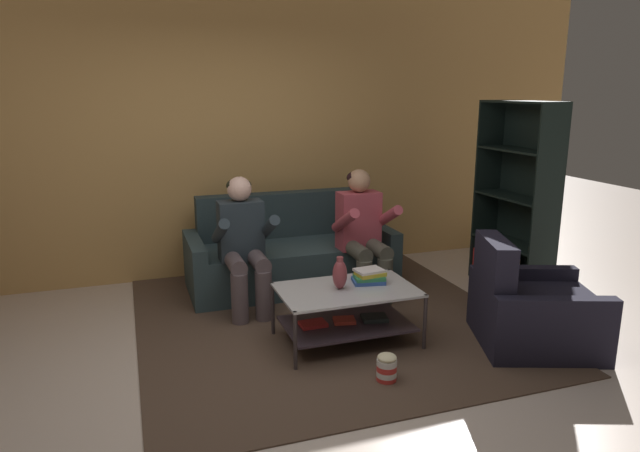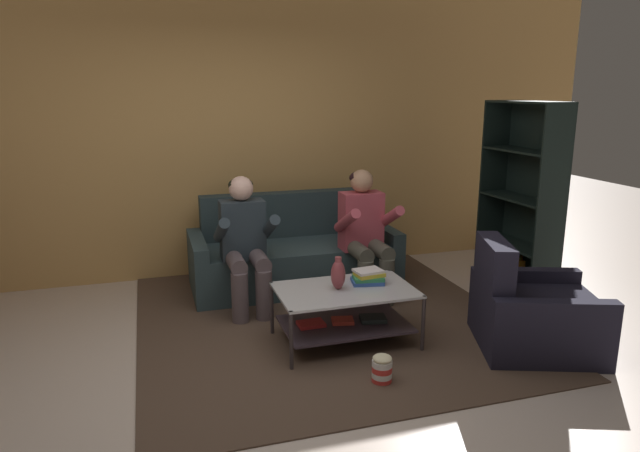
# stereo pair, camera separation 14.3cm
# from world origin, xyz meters

# --- Properties ---
(ground) EXTENTS (16.80, 16.80, 0.00)m
(ground) POSITION_xyz_m (0.00, 0.00, 0.00)
(ground) COLOR beige
(back_partition) EXTENTS (8.40, 0.12, 2.90)m
(back_partition) POSITION_xyz_m (0.00, 2.46, 1.45)
(back_partition) COLOR tan
(back_partition) RESTS_ON ground
(couch) EXTENTS (1.96, 0.86, 0.88)m
(couch) POSITION_xyz_m (0.60, 1.82, 0.29)
(couch) COLOR #2F4246
(couch) RESTS_ON ground
(person_seated_left) EXTENTS (0.50, 0.58, 1.16)m
(person_seated_left) POSITION_xyz_m (0.04, 1.30, 0.64)
(person_seated_left) COLOR #5A4B4E
(person_seated_left) RESTS_ON ground
(person_seated_right) EXTENTS (0.50, 0.58, 1.17)m
(person_seated_right) POSITION_xyz_m (1.15, 1.31, 0.64)
(person_seated_right) COLOR #525044
(person_seated_right) RESTS_ON ground
(coffee_table) EXTENTS (1.02, 0.64, 0.43)m
(coffee_table) POSITION_xyz_m (0.64, 0.42, 0.28)
(coffee_table) COLOR #BCBCC0
(coffee_table) RESTS_ON ground
(area_rug) EXTENTS (3.00, 3.35, 0.01)m
(area_rug) POSITION_xyz_m (0.62, 0.99, 0.01)
(area_rug) COLOR #4E3A2D
(area_rug) RESTS_ON ground
(vase) EXTENTS (0.11, 0.11, 0.25)m
(vase) POSITION_xyz_m (0.59, 0.43, 0.55)
(vase) COLOR brown
(vase) RESTS_ON coffee_table
(book_stack) EXTENTS (0.27, 0.22, 0.11)m
(book_stack) POSITION_xyz_m (0.85, 0.49, 0.48)
(book_stack) COLOR #345BB3
(book_stack) RESTS_ON coffee_table
(bookshelf) EXTENTS (0.35, 0.87, 1.78)m
(bookshelf) POSITION_xyz_m (2.64, 1.12, 0.70)
(bookshelf) COLOR black
(bookshelf) RESTS_ON ground
(armchair) EXTENTS (1.06, 1.04, 0.82)m
(armchair) POSITION_xyz_m (1.94, -0.06, 0.26)
(armchair) COLOR black
(armchair) RESTS_ON ground
(popcorn_tub) EXTENTS (0.13, 0.13, 0.20)m
(popcorn_tub) POSITION_xyz_m (0.67, -0.23, 0.10)
(popcorn_tub) COLOR red
(popcorn_tub) RESTS_ON ground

